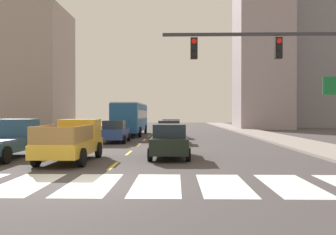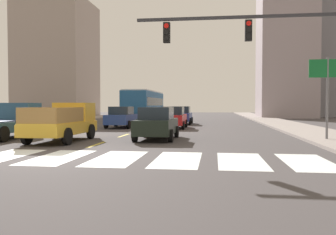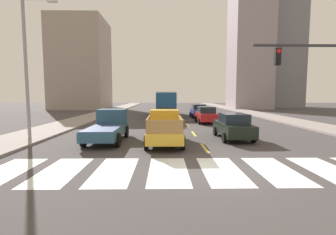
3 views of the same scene
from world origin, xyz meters
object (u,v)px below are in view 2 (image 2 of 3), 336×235
(pickup_dark, at_px, (9,122))
(direction_sign_green, at_px, (327,81))
(city_bus, at_px, (144,104))
(sedan_near_right, at_px, (157,123))
(pickup_stakebed, at_px, (65,122))
(sedan_near_left, at_px, (122,117))
(sedan_mid, at_px, (173,117))
(sedan_far, at_px, (181,115))
(traffic_signal_gantry, at_px, (276,47))

(pickup_dark, bearing_deg, direction_sign_green, 1.82)
(city_bus, bearing_deg, sedan_near_right, -76.85)
(pickup_stakebed, distance_m, sedan_near_left, 10.70)
(city_bus, relative_size, sedan_near_right, 2.45)
(city_bus, distance_m, sedan_mid, 10.18)
(pickup_stakebed, bearing_deg, city_bus, 88.90)
(sedan_near_left, bearing_deg, pickup_dark, -112.28)
(sedan_far, xyz_separation_m, direction_sign_green, (8.69, -15.62, 2.17))
(pickup_stakebed, relative_size, sedan_near_left, 1.18)
(pickup_stakebed, bearing_deg, direction_sign_green, 4.43)
(city_bus, height_order, traffic_signal_gantry, traffic_signal_gantry)
(pickup_stakebed, relative_size, traffic_signal_gantry, 0.62)
(sedan_near_left, relative_size, sedan_far, 1.00)
(pickup_dark, distance_m, traffic_signal_gantry, 14.51)
(pickup_stakebed, distance_m, direction_sign_green, 13.38)
(pickup_dark, xyz_separation_m, city_bus, (3.87, 18.86, 1.03))
(sedan_mid, distance_m, sedan_far, 6.25)
(sedan_near_left, bearing_deg, traffic_signal_gantry, -54.58)
(sedan_mid, relative_size, traffic_signal_gantry, 0.52)
(city_bus, height_order, sedan_far, city_bus)
(traffic_signal_gantry, bearing_deg, pickup_stakebed, 165.44)
(city_bus, distance_m, sedan_far, 5.29)
(sedan_mid, bearing_deg, sedan_far, 91.29)
(city_bus, xyz_separation_m, direction_sign_green, (12.93, -18.59, 1.08))
(sedan_near_left, height_order, sedan_mid, same)
(pickup_dark, relative_size, sedan_near_right, 1.18)
(pickup_stakebed, height_order, sedan_near_right, pickup_stakebed)
(city_bus, distance_m, sedan_near_right, 19.06)
(pickup_dark, relative_size, sedan_mid, 1.18)
(pickup_dark, bearing_deg, sedan_near_right, 3.27)
(sedan_far, height_order, direction_sign_green, direction_sign_green)
(pickup_dark, xyz_separation_m, direction_sign_green, (16.80, 0.27, 2.11))
(sedan_near_left, height_order, traffic_signal_gantry, traffic_signal_gantry)
(sedan_far, bearing_deg, city_bus, 147.25)
(traffic_signal_gantry, relative_size, direction_sign_green, 2.01)
(city_bus, relative_size, sedan_near_left, 2.45)
(sedan_mid, bearing_deg, pickup_dark, -127.85)
(city_bus, relative_size, traffic_signal_gantry, 1.28)
(sedan_near_right, height_order, sedan_near_left, same)
(sedan_far, bearing_deg, traffic_signal_gantry, -71.65)
(sedan_mid, bearing_deg, sedan_near_right, -86.81)
(sedan_far, bearing_deg, pickup_dark, -114.81)
(sedan_near_left, relative_size, direction_sign_green, 1.05)
(city_bus, bearing_deg, pickup_dark, -101.71)
(pickup_dark, height_order, traffic_signal_gantry, traffic_signal_gantry)
(sedan_mid, relative_size, direction_sign_green, 1.05)
(sedan_near_left, distance_m, sedan_far, 7.42)
(traffic_signal_gantry, xyz_separation_m, direction_sign_green, (3.09, 3.73, -1.14))
(sedan_near_left, relative_size, traffic_signal_gantry, 0.52)
(sedan_mid, xyz_separation_m, sedan_far, (0.07, 6.25, 0.00))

